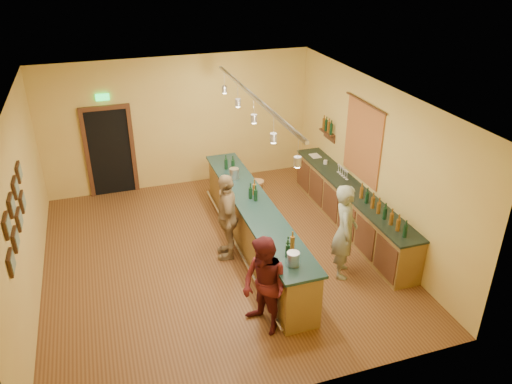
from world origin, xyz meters
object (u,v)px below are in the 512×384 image
object	(u,v)px
customer_a	(265,286)
customer_b	(227,216)
tasting_bar	(254,223)
bartender	(345,231)
bar_stool	(257,187)
back_counter	(351,207)

from	to	relation	value
customer_a	customer_b	bearing A→B (deg)	157.88
tasting_bar	customer_a	distance (m)	2.28
bartender	bar_stool	distance (m)	3.09
bartender	customer_a	bearing A→B (deg)	140.89
customer_b	bar_stool	world-z (taller)	customer_b
customer_a	customer_b	size ratio (longest dim) A/B	0.95
bartender	customer_b	bearing A→B (deg)	80.05
back_counter	bartender	xyz separation A→B (m)	(-0.92, -1.44, 0.42)
bar_stool	bartender	bearing A→B (deg)	-77.72
tasting_bar	bartender	world-z (taller)	bartender
tasting_bar	customer_a	world-z (taller)	customer_a
customer_a	bar_stool	xyz separation A→B (m)	(1.19, 3.93, -0.34)
back_counter	bartender	world-z (taller)	bartender
bar_stool	customer_a	bearing A→B (deg)	-106.89
customer_b	customer_a	bearing A→B (deg)	12.22
tasting_bar	customer_b	bearing A→B (deg)	-177.66
customer_a	customer_b	xyz separation A→B (m)	(0.00, 2.18, 0.05)
back_counter	bartender	bearing A→B (deg)	-122.61
bartender	tasting_bar	bearing A→B (deg)	69.71
back_counter	bar_stool	size ratio (longest dim) A/B	7.18
back_counter	tasting_bar	size ratio (longest dim) A/B	0.89
customer_a	tasting_bar	bearing A→B (deg)	143.87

